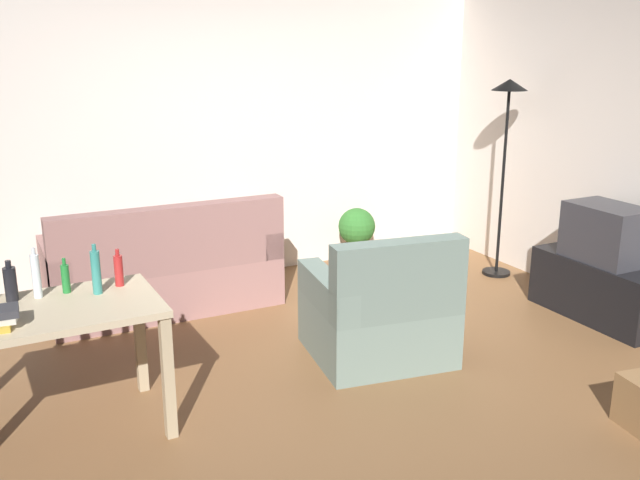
# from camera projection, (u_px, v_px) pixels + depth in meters

# --- Properties ---
(ground_plane) EXTENTS (5.20, 4.40, 0.02)m
(ground_plane) POSITION_uv_depth(u_px,v_px,m) (340.00, 366.00, 4.81)
(ground_plane) COLOR brown
(wall_rear) EXTENTS (5.20, 0.10, 2.70)m
(wall_rear) POSITION_uv_depth(u_px,v_px,m) (225.00, 131.00, 6.33)
(wall_rear) COLOR silver
(wall_rear) RESTS_ON ground_plane
(wall_right) EXTENTS (0.10, 4.40, 2.70)m
(wall_right) POSITION_uv_depth(u_px,v_px,m) (631.00, 144.00, 5.56)
(wall_right) COLOR beige
(wall_right) RESTS_ON ground_plane
(couch) EXTENTS (1.82, 0.84, 0.92)m
(couch) POSITION_uv_depth(u_px,v_px,m) (165.00, 273.00, 5.75)
(couch) COLOR #996B66
(couch) RESTS_ON ground_plane
(tv_stand) EXTENTS (0.44, 1.10, 0.48)m
(tv_stand) POSITION_uv_depth(u_px,v_px,m) (600.00, 289.00, 5.57)
(tv_stand) COLOR black
(tv_stand) RESTS_ON ground_plane
(tv) EXTENTS (0.41, 0.60, 0.44)m
(tv) POSITION_uv_depth(u_px,v_px,m) (607.00, 233.00, 5.44)
(tv) COLOR #2D2D33
(tv) RESTS_ON tv_stand
(torchiere_lamp) EXTENTS (0.32, 0.32, 1.81)m
(torchiere_lamp) POSITION_uv_depth(u_px,v_px,m) (507.00, 124.00, 6.29)
(torchiere_lamp) COLOR black
(torchiere_lamp) RESTS_ON ground_plane
(desk) EXTENTS (1.22, 0.73, 0.76)m
(desk) POSITION_uv_depth(u_px,v_px,m) (46.00, 328.00, 3.78)
(desk) COLOR #C6B28E
(desk) RESTS_ON ground_plane
(potted_plant) EXTENTS (0.36, 0.36, 0.57)m
(potted_plant) POSITION_uv_depth(u_px,v_px,m) (357.00, 232.00, 6.87)
(potted_plant) COLOR brown
(potted_plant) RESTS_ON ground_plane
(armchair) EXTENTS (1.01, 0.96, 0.92)m
(armchair) POSITION_uv_depth(u_px,v_px,m) (380.00, 314.00, 4.84)
(armchair) COLOR slate
(armchair) RESTS_ON ground_plane
(bottle_dark) EXTENTS (0.07, 0.07, 0.23)m
(bottle_dark) POSITION_uv_depth(u_px,v_px,m) (11.00, 283.00, 3.84)
(bottle_dark) COLOR black
(bottle_dark) RESTS_ON desk
(bottle_clear) EXTENTS (0.05, 0.05, 0.29)m
(bottle_clear) POSITION_uv_depth(u_px,v_px,m) (36.00, 276.00, 3.88)
(bottle_clear) COLOR silver
(bottle_clear) RESTS_ON desk
(bottle_green) EXTENTS (0.05, 0.05, 0.20)m
(bottle_green) POSITION_uv_depth(u_px,v_px,m) (66.00, 278.00, 3.97)
(bottle_green) COLOR #1E722D
(bottle_green) RESTS_ON desk
(bottle_tall) EXTENTS (0.05, 0.05, 0.29)m
(bottle_tall) POSITION_uv_depth(u_px,v_px,m) (96.00, 272.00, 3.94)
(bottle_tall) COLOR teal
(bottle_tall) RESTS_ON desk
(bottle_red) EXTENTS (0.05, 0.05, 0.22)m
(bottle_red) POSITION_uv_depth(u_px,v_px,m) (119.00, 270.00, 4.08)
(bottle_red) COLOR #AD2323
(bottle_red) RESTS_ON desk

